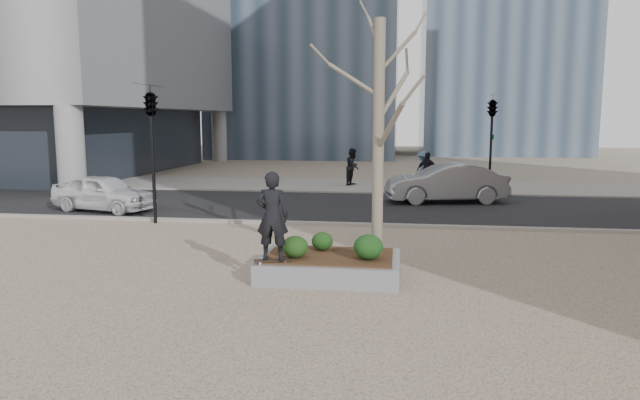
# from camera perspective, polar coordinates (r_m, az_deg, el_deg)

# --- Properties ---
(ground) EXTENTS (120.00, 120.00, 0.00)m
(ground) POSITION_cam_1_polar(r_m,az_deg,el_deg) (12.69, -3.53, -7.50)
(ground) COLOR tan
(ground) RESTS_ON ground
(street) EXTENTS (60.00, 8.00, 0.02)m
(street) POSITION_cam_1_polar(r_m,az_deg,el_deg) (22.37, 1.60, -0.62)
(street) COLOR black
(street) RESTS_ON ground
(far_sidewalk) EXTENTS (60.00, 6.00, 0.02)m
(far_sidewalk) POSITION_cam_1_polar(r_m,az_deg,el_deg) (29.27, 3.15, 1.45)
(far_sidewalk) COLOR gray
(far_sidewalk) RESTS_ON ground
(planter) EXTENTS (3.00, 2.00, 0.45)m
(planter) POSITION_cam_1_polar(r_m,az_deg,el_deg) (12.48, 0.99, -6.69)
(planter) COLOR gray
(planter) RESTS_ON ground
(planter_mulch) EXTENTS (2.70, 1.70, 0.04)m
(planter_mulch) POSITION_cam_1_polar(r_m,az_deg,el_deg) (12.42, 1.00, -5.60)
(planter_mulch) COLOR #382314
(planter_mulch) RESTS_ON planter
(sycamore_tree) EXTENTS (2.80, 2.80, 6.60)m
(sycamore_tree) POSITION_cam_1_polar(r_m,az_deg,el_deg) (12.28, 5.91, 9.83)
(sycamore_tree) COLOR gray
(sycamore_tree) RESTS_ON planter_mulch
(shrub_left) EXTENTS (0.55, 0.55, 0.47)m
(shrub_left) POSITION_cam_1_polar(r_m,az_deg,el_deg) (12.13, -2.50, -4.70)
(shrub_left) COLOR #133310
(shrub_left) RESTS_ON planter_mulch
(shrub_middle) EXTENTS (0.48, 0.48, 0.41)m
(shrub_middle) POSITION_cam_1_polar(r_m,az_deg,el_deg) (12.81, 0.23, -4.14)
(shrub_middle) COLOR #1A3711
(shrub_middle) RESTS_ON planter_mulch
(shrub_right) EXTENTS (0.62, 0.62, 0.53)m
(shrub_right) POSITION_cam_1_polar(r_m,az_deg,el_deg) (12.00, 4.86, -4.71)
(shrub_right) COLOR black
(shrub_right) RESTS_ON planter_mulch
(skateboard) EXTENTS (0.81, 0.38, 0.08)m
(skateboard) POSITION_cam_1_polar(r_m,az_deg,el_deg) (11.89, -4.74, -6.16)
(skateboard) COLOR black
(skateboard) RESTS_ON planter
(skateboarder) EXTENTS (0.68, 0.45, 1.84)m
(skateboarder) POSITION_cam_1_polar(r_m,az_deg,el_deg) (11.69, -4.80, -1.61)
(skateboarder) COLOR black
(skateboarder) RESTS_ON skateboard
(police_car) EXTENTS (4.27, 2.53, 1.36)m
(police_car) POSITION_cam_1_polar(r_m,az_deg,el_deg) (22.56, -20.83, 0.69)
(police_car) COLOR white
(police_car) RESTS_ON street
(car_silver) EXTENTS (5.07, 2.60, 1.59)m
(car_silver) POSITION_cam_1_polar(r_m,az_deg,el_deg) (23.80, 12.47, 1.68)
(car_silver) COLOR gray
(car_silver) RESTS_ON street
(pedestrian_a) EXTENTS (0.97, 1.10, 1.90)m
(pedestrian_a) POSITION_cam_1_polar(r_m,az_deg,el_deg) (29.33, 3.32, 3.35)
(pedestrian_a) COLOR black
(pedestrian_a) RESTS_ON far_sidewalk
(pedestrian_b) EXTENTS (1.10, 1.34, 1.81)m
(pedestrian_b) POSITION_cam_1_polar(r_m,az_deg,el_deg) (28.76, 10.22, 3.05)
(pedestrian_b) COLOR #45617D
(pedestrian_b) RESTS_ON far_sidewalk
(pedestrian_c) EXTENTS (1.15, 0.76, 1.81)m
(pedestrian_c) POSITION_cam_1_polar(r_m,az_deg,el_deg) (27.77, 10.70, 2.86)
(pedestrian_c) COLOR black
(pedestrian_c) RESTS_ON far_sidewalk
(traffic_light_near) EXTENTS (0.60, 2.48, 4.50)m
(traffic_light_near) POSITION_cam_1_polar(r_m,az_deg,el_deg) (19.33, -16.38, 4.35)
(traffic_light_near) COLOR black
(traffic_light_near) RESTS_ON ground
(traffic_light_far) EXTENTS (0.60, 2.48, 4.50)m
(traffic_light_far) POSITION_cam_1_polar(r_m,az_deg,el_deg) (26.90, 16.72, 5.31)
(traffic_light_far) COLOR black
(traffic_light_far) RESTS_ON ground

